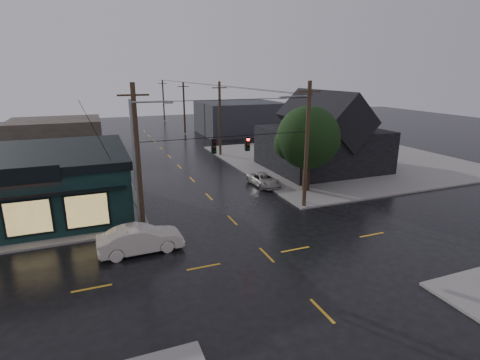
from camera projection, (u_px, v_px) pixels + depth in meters
name	position (u px, v px, depth m)	size (l,w,h in m)	color
ground_plane	(267.00, 255.00, 22.86)	(160.00, 160.00, 0.00)	black
sidewalk_ne	(341.00, 159.00, 47.78)	(28.00, 28.00, 0.15)	gray
pizza_shop	(16.00, 184.00, 28.41)	(16.30, 12.34, 4.90)	black
ne_building	(323.00, 130.00, 42.11)	(12.60, 11.60, 8.75)	black
corner_tree	(308.00, 138.00, 33.78)	(5.74, 5.74, 7.79)	black
utility_pole_nw	(144.00, 231.00, 26.37)	(2.00, 0.32, 10.15)	black
utility_pole_ne	(304.00, 207.00, 30.96)	(2.00, 0.32, 10.15)	black
utility_pole_far_a	(220.00, 156.00, 50.17)	(2.00, 0.32, 9.65)	black
utility_pole_far_b	(185.00, 134.00, 68.04)	(2.00, 0.32, 9.15)	black
utility_pole_far_c	(165.00, 121.00, 85.91)	(2.00, 0.32, 9.15)	black
span_signal_assembly	(231.00, 145.00, 27.12)	(13.00, 0.48, 1.23)	black
streetlight_nw	(141.00, 235.00, 25.63)	(5.40, 0.30, 9.15)	gray
streetlight_ne	(305.00, 204.00, 31.77)	(5.40, 0.30, 9.15)	gray
bg_building_west	(56.00, 135.00, 53.04)	(12.00, 10.00, 4.40)	#312A23
bg_building_east	(240.00, 118.00, 67.95)	(14.00, 12.00, 5.60)	#2B2C30
sedan_cream	(141.00, 239.00, 23.04)	(1.79, 5.14, 1.69)	beige
suv_silver	(264.00, 180.00, 36.68)	(2.01, 4.36, 1.21)	#A49F97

